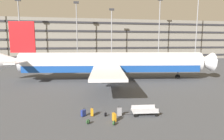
{
  "coord_description": "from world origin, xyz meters",
  "views": [
    {
      "loc": [
        -6.34,
        -32.45,
        7.27
      ],
      "look_at": [
        -0.99,
        -3.79,
        3.0
      ],
      "focal_mm": 30.86,
      "sensor_mm": 36.0,
      "label": 1
    }
  ],
  "objects_px": {
    "backpack_small": "(114,123)",
    "baggage_cart": "(145,111)",
    "airliner": "(110,63)",
    "suitcase_red": "(119,112)",
    "backpack_orange": "(105,114)",
    "suitcase_teal": "(83,113)",
    "backpack_scuffed": "(88,122)",
    "suitcase_large": "(92,112)",
    "suitcase_navy": "(114,117)"
  },
  "relations": [
    {
      "from": "suitcase_red",
      "to": "baggage_cart",
      "type": "distance_m",
      "value": 2.57
    },
    {
      "from": "airliner",
      "to": "suitcase_teal",
      "type": "distance_m",
      "value": 19.2
    },
    {
      "from": "suitcase_navy",
      "to": "suitcase_red",
      "type": "height_order",
      "value": "suitcase_red"
    },
    {
      "from": "suitcase_red",
      "to": "backpack_small",
      "type": "height_order",
      "value": "suitcase_red"
    },
    {
      "from": "airliner",
      "to": "baggage_cart",
      "type": "bearing_deg",
      "value": -89.04
    },
    {
      "from": "suitcase_red",
      "to": "backpack_scuffed",
      "type": "distance_m",
      "value": 3.41
    },
    {
      "from": "suitcase_large",
      "to": "backpack_small",
      "type": "bearing_deg",
      "value": -55.56
    },
    {
      "from": "airliner",
      "to": "suitcase_large",
      "type": "xyz_separation_m",
      "value": [
        -4.92,
        -18.12,
        -2.78
      ]
    },
    {
      "from": "suitcase_red",
      "to": "backpack_orange",
      "type": "distance_m",
      "value": 1.42
    },
    {
      "from": "suitcase_navy",
      "to": "suitcase_teal",
      "type": "relative_size",
      "value": 1.13
    },
    {
      "from": "suitcase_teal",
      "to": "backpack_small",
      "type": "bearing_deg",
      "value": -44.65
    },
    {
      "from": "suitcase_navy",
      "to": "backpack_small",
      "type": "bearing_deg",
      "value": -103.87
    },
    {
      "from": "suitcase_teal",
      "to": "backpack_scuffed",
      "type": "height_order",
      "value": "suitcase_teal"
    },
    {
      "from": "backpack_scuffed",
      "to": "suitcase_teal",
      "type": "bearing_deg",
      "value": 100.41
    },
    {
      "from": "suitcase_red",
      "to": "backpack_scuffed",
      "type": "xyz_separation_m",
      "value": [
        -3.16,
        -1.25,
        -0.24
      ]
    },
    {
      "from": "suitcase_navy",
      "to": "suitcase_teal",
      "type": "height_order",
      "value": "suitcase_navy"
    },
    {
      "from": "backpack_orange",
      "to": "backpack_scuffed",
      "type": "bearing_deg",
      "value": -140.6
    },
    {
      "from": "backpack_scuffed",
      "to": "backpack_small",
      "type": "relative_size",
      "value": 1.0
    },
    {
      "from": "backpack_small",
      "to": "baggage_cart",
      "type": "relative_size",
      "value": 0.14
    },
    {
      "from": "suitcase_navy",
      "to": "backpack_scuffed",
      "type": "relative_size",
      "value": 2.0
    },
    {
      "from": "suitcase_teal",
      "to": "backpack_small",
      "type": "height_order",
      "value": "suitcase_teal"
    },
    {
      "from": "airliner",
      "to": "backpack_scuffed",
      "type": "distance_m",
      "value": 20.87
    },
    {
      "from": "suitcase_red",
      "to": "baggage_cart",
      "type": "bearing_deg",
      "value": -1.96
    },
    {
      "from": "backpack_orange",
      "to": "baggage_cart",
      "type": "bearing_deg",
      "value": -4.33
    },
    {
      "from": "suitcase_red",
      "to": "suitcase_navy",
      "type": "bearing_deg",
      "value": -122.74
    },
    {
      "from": "backpack_orange",
      "to": "backpack_small",
      "type": "xyz_separation_m",
      "value": [
        0.43,
        -2.14,
        -0.0
      ]
    },
    {
      "from": "airliner",
      "to": "suitcase_teal",
      "type": "xyz_separation_m",
      "value": [
        -5.75,
        -18.1,
        -2.8
      ]
    },
    {
      "from": "suitcase_teal",
      "to": "backpack_small",
      "type": "xyz_separation_m",
      "value": [
        2.55,
        -2.52,
        -0.16
      ]
    },
    {
      "from": "suitcase_red",
      "to": "backpack_scuffed",
      "type": "relative_size",
      "value": 2.11
    },
    {
      "from": "airliner",
      "to": "backpack_small",
      "type": "relative_size",
      "value": 86.06
    },
    {
      "from": "suitcase_red",
      "to": "suitcase_teal",
      "type": "bearing_deg",
      "value": 170.41
    },
    {
      "from": "suitcase_navy",
      "to": "backpack_orange",
      "type": "distance_m",
      "value": 1.54
    },
    {
      "from": "suitcase_red",
      "to": "backpack_small",
      "type": "distance_m",
      "value": 2.16
    },
    {
      "from": "backpack_small",
      "to": "baggage_cart",
      "type": "xyz_separation_m",
      "value": [
        3.51,
        1.84,
        0.22
      ]
    },
    {
      "from": "suitcase_large",
      "to": "suitcase_red",
      "type": "height_order",
      "value": "suitcase_red"
    },
    {
      "from": "backpack_scuffed",
      "to": "backpack_small",
      "type": "distance_m",
      "value": 2.32
    },
    {
      "from": "suitcase_large",
      "to": "suitcase_red",
      "type": "bearing_deg",
      "value": -12.17
    },
    {
      "from": "baggage_cart",
      "to": "airliner",
      "type": "bearing_deg",
      "value": 90.96
    },
    {
      "from": "backpack_orange",
      "to": "backpack_small",
      "type": "relative_size",
      "value": 1.0
    },
    {
      "from": "airliner",
      "to": "backpack_small",
      "type": "bearing_deg",
      "value": -98.82
    },
    {
      "from": "suitcase_teal",
      "to": "baggage_cart",
      "type": "bearing_deg",
      "value": -6.38
    },
    {
      "from": "airliner",
      "to": "suitcase_teal",
      "type": "height_order",
      "value": "airliner"
    },
    {
      "from": "suitcase_large",
      "to": "suitcase_teal",
      "type": "distance_m",
      "value": 0.84
    },
    {
      "from": "suitcase_large",
      "to": "suitcase_red",
      "type": "distance_m",
      "value": 2.72
    },
    {
      "from": "backpack_orange",
      "to": "backpack_scuffed",
      "type": "distance_m",
      "value": 2.3
    },
    {
      "from": "backpack_orange",
      "to": "airliner",
      "type": "bearing_deg",
      "value": 78.87
    },
    {
      "from": "airliner",
      "to": "suitcase_red",
      "type": "bearing_deg",
      "value": -96.88
    },
    {
      "from": "suitcase_navy",
      "to": "baggage_cart",
      "type": "bearing_deg",
      "value": 18.2
    },
    {
      "from": "airliner",
      "to": "suitcase_red",
      "type": "distance_m",
      "value": 19.02
    },
    {
      "from": "suitcase_large",
      "to": "suitcase_red",
      "type": "xyz_separation_m",
      "value": [
        2.66,
        -0.57,
        0.06
      ]
    }
  ]
}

